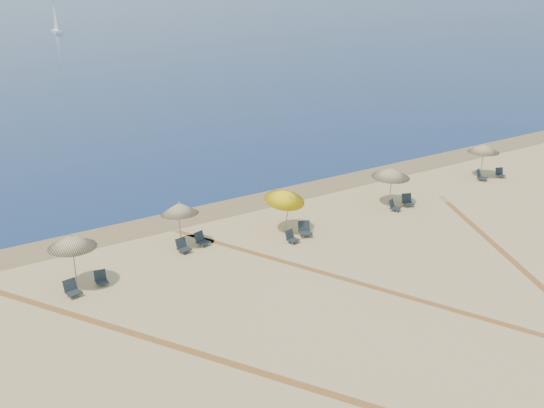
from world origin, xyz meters
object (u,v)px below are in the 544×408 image
(chair_5, at_px, (201,239))
(chair_7, at_px, (305,230))
(umbrella_5, at_px, (484,148))
(chair_10, at_px, (480,176))
(umbrella_2, at_px, (179,208))
(umbrella_1, at_px, (72,241))
(chair_6, at_px, (291,237))
(umbrella_3, at_px, (285,196))
(umbrella_4, at_px, (391,173))
(chair_8, at_px, (394,206))
(chair_2, at_px, (72,289))
(chair_3, at_px, (101,279))
(chair_4, at_px, (183,246))
(sailboat_0, at_px, (55,21))
(chair_11, at_px, (500,173))
(chair_9, at_px, (407,201))

(chair_5, height_order, chair_7, chair_7)
(umbrella_5, height_order, chair_10, umbrella_5)
(umbrella_2, bearing_deg, umbrella_1, -166.42)
(umbrella_2, bearing_deg, chair_6, -29.78)
(umbrella_2, distance_m, umbrella_3, 5.46)
(umbrella_2, bearing_deg, umbrella_4, -6.20)
(umbrella_1, bearing_deg, chair_8, -3.02)
(chair_5, xyz_separation_m, chair_7, (4.93, -1.89, 0.03))
(chair_2, distance_m, chair_3, 1.39)
(umbrella_5, bearing_deg, chair_7, -174.49)
(umbrella_4, bearing_deg, chair_3, -178.62)
(umbrella_3, bearing_deg, chair_4, 173.72)
(chair_6, bearing_deg, chair_5, 139.23)
(chair_7, distance_m, sailboat_0, 118.99)
(umbrella_1, bearing_deg, umbrella_5, 1.01)
(chair_8, height_order, sailboat_0, sailboat_0)
(chair_10, xyz_separation_m, chair_11, (1.60, -0.28, -0.04))
(chair_9, relative_size, sailboat_0, 0.11)
(chair_3, bearing_deg, umbrella_2, 27.57)
(umbrella_2, relative_size, chair_4, 3.22)
(umbrella_2, height_order, chair_4, umbrella_2)
(umbrella_2, distance_m, chair_8, 12.41)
(chair_11, bearing_deg, chair_7, -152.85)
(chair_7, bearing_deg, chair_3, -161.96)
(chair_5, distance_m, chair_9, 12.55)
(chair_4, xyz_separation_m, chair_11, (22.46, -0.94, -0.02))
(chair_4, relative_size, chair_7, 0.81)
(chair_3, xyz_separation_m, chair_4, (4.44, 1.06, 0.03))
(chair_3, bearing_deg, chair_11, 7.01)
(chair_2, height_order, chair_4, chair_2)
(chair_10, bearing_deg, chair_7, 162.09)
(umbrella_2, bearing_deg, chair_2, -160.95)
(chair_5, distance_m, chair_11, 21.37)
(chair_6, bearing_deg, chair_8, -7.88)
(chair_6, bearing_deg, umbrella_4, -1.49)
(chair_8, bearing_deg, umbrella_5, -13.91)
(chair_3, bearing_deg, chair_5, 19.85)
(umbrella_5, relative_size, chair_9, 2.73)
(chair_8, height_order, chair_10, chair_10)
(chair_5, bearing_deg, umbrella_5, -17.26)
(chair_4, bearing_deg, chair_6, -29.50)
(umbrella_4, relative_size, sailboat_0, 0.29)
(chair_6, height_order, chair_7, chair_7)
(umbrella_1, relative_size, umbrella_3, 0.99)
(chair_2, xyz_separation_m, chair_10, (26.66, 0.70, 0.01))
(umbrella_3, bearing_deg, umbrella_1, -179.87)
(umbrella_5, bearing_deg, chair_5, 178.90)
(umbrella_1, height_order, chair_9, umbrella_1)
(chair_3, distance_m, chair_9, 18.01)
(umbrella_2, xyz_separation_m, chair_7, (5.79, -2.38, -1.63))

